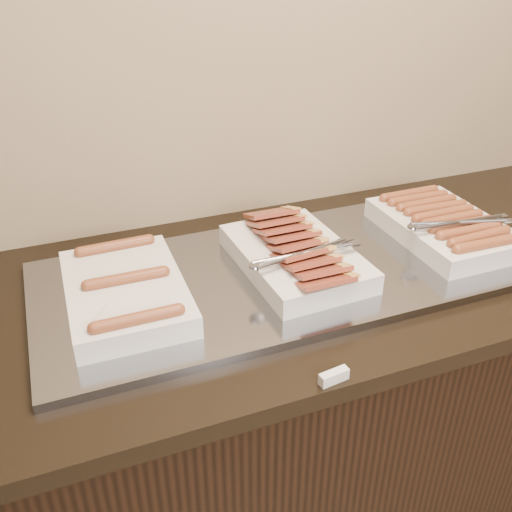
{
  "coord_description": "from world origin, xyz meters",
  "views": [
    {
      "loc": [
        -0.5,
        1.1,
        1.61
      ],
      "look_at": [
        -0.1,
        2.13,
        0.97
      ],
      "focal_mm": 40.0,
      "sensor_mm": 36.0,
      "label": 1
    }
  ],
  "objects_px": {
    "warming_tray": "(296,270)",
    "dish_left": "(125,291)",
    "counter": "(289,412)",
    "dish_center": "(296,255)",
    "dish_right": "(445,225)"
  },
  "relations": [
    {
      "from": "dish_center",
      "to": "dish_right",
      "type": "distance_m",
      "value": 0.42
    },
    {
      "from": "counter",
      "to": "dish_right",
      "type": "height_order",
      "value": "dish_right"
    },
    {
      "from": "dish_left",
      "to": "dish_right",
      "type": "bearing_deg",
      "value": 0.54
    },
    {
      "from": "counter",
      "to": "dish_center",
      "type": "xyz_separation_m",
      "value": [
        0.0,
        -0.0,
        0.5
      ]
    },
    {
      "from": "warming_tray",
      "to": "counter",
      "type": "bearing_deg",
      "value": 180.0
    },
    {
      "from": "warming_tray",
      "to": "dish_right",
      "type": "bearing_deg",
      "value": -0.51
    },
    {
      "from": "counter",
      "to": "dish_center",
      "type": "bearing_deg",
      "value": -80.0
    },
    {
      "from": "dish_center",
      "to": "dish_right",
      "type": "height_order",
      "value": "dish_center"
    },
    {
      "from": "counter",
      "to": "dish_left",
      "type": "relative_size",
      "value": 5.7
    },
    {
      "from": "warming_tray",
      "to": "dish_left",
      "type": "xyz_separation_m",
      "value": [
        -0.4,
        0.0,
        0.04
      ]
    },
    {
      "from": "warming_tray",
      "to": "dish_right",
      "type": "relative_size",
      "value": 3.27
    },
    {
      "from": "dish_left",
      "to": "dish_center",
      "type": "xyz_separation_m",
      "value": [
        0.39,
        -0.0,
        0.01
      ]
    },
    {
      "from": "warming_tray",
      "to": "dish_left",
      "type": "distance_m",
      "value": 0.4
    },
    {
      "from": "warming_tray",
      "to": "dish_center",
      "type": "relative_size",
      "value": 3.16
    },
    {
      "from": "counter",
      "to": "dish_left",
      "type": "bearing_deg",
      "value": 180.0
    }
  ]
}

